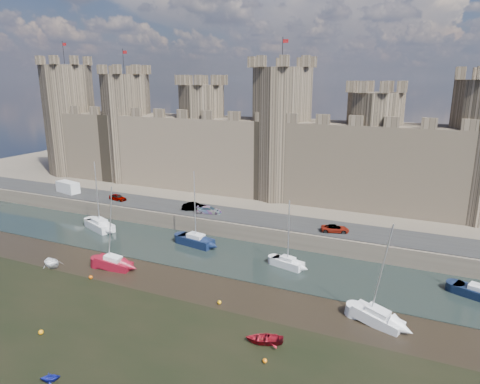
{
  "coord_description": "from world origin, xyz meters",
  "views": [
    {
      "loc": [
        26.84,
        -25.0,
        23.6
      ],
      "look_at": [
        5.71,
        22.0,
        9.93
      ],
      "focal_mm": 32.0,
      "sensor_mm": 36.0,
      "label": 1
    }
  ],
  "objects_px": {
    "car_2": "(209,210)",
    "sailboat_5": "(377,317)",
    "car_1": "(194,207)",
    "van": "(68,187)",
    "sailboat_1": "(196,240)",
    "sailboat_4": "(113,263)",
    "car_3": "(335,229)",
    "sailboat_2": "(288,262)",
    "dinghy_1": "(50,377)",
    "sailboat_3": "(480,293)",
    "car_0": "(118,197)",
    "sailboat_0": "(100,225)"
  },
  "relations": [
    {
      "from": "sailboat_5",
      "to": "dinghy_1",
      "type": "relative_size",
      "value": 6.88
    },
    {
      "from": "car_3",
      "to": "sailboat_4",
      "type": "height_order",
      "value": "sailboat_4"
    },
    {
      "from": "van",
      "to": "sailboat_3",
      "type": "height_order",
      "value": "sailboat_3"
    },
    {
      "from": "van",
      "to": "sailboat_0",
      "type": "xyz_separation_m",
      "value": [
        14.97,
        -8.39,
        -2.74
      ]
    },
    {
      "from": "car_1",
      "to": "sailboat_1",
      "type": "distance_m",
      "value": 9.58
    },
    {
      "from": "sailboat_3",
      "to": "sailboat_5",
      "type": "distance_m",
      "value": 13.85
    },
    {
      "from": "sailboat_2",
      "to": "sailboat_5",
      "type": "height_order",
      "value": "sailboat_5"
    },
    {
      "from": "sailboat_2",
      "to": "car_3",
      "type": "bearing_deg",
      "value": 78.99
    },
    {
      "from": "sailboat_2",
      "to": "dinghy_1",
      "type": "bearing_deg",
      "value": -96.73
    },
    {
      "from": "car_3",
      "to": "sailboat_2",
      "type": "bearing_deg",
      "value": 137.85
    },
    {
      "from": "car_2",
      "to": "sailboat_5",
      "type": "height_order",
      "value": "sailboat_5"
    },
    {
      "from": "car_2",
      "to": "sailboat_5",
      "type": "bearing_deg",
      "value": -140.4
    },
    {
      "from": "car_1",
      "to": "van",
      "type": "xyz_separation_m",
      "value": [
        -27.7,
        -0.02,
        0.42
      ]
    },
    {
      "from": "sailboat_3",
      "to": "car_3",
      "type": "bearing_deg",
      "value": 176.89
    },
    {
      "from": "sailboat_4",
      "to": "dinghy_1",
      "type": "xyz_separation_m",
      "value": [
        9.57,
        -18.94,
        -0.39
      ]
    },
    {
      "from": "sailboat_1",
      "to": "sailboat_2",
      "type": "xyz_separation_m",
      "value": [
        14.53,
        -1.66,
        -0.11
      ]
    },
    {
      "from": "sailboat_3",
      "to": "dinghy_1",
      "type": "xyz_separation_m",
      "value": [
        -32.62,
        -29.38,
        -0.32
      ]
    },
    {
      "from": "van",
      "to": "sailboat_4",
      "type": "relative_size",
      "value": 0.45
    },
    {
      "from": "van",
      "to": "sailboat_0",
      "type": "height_order",
      "value": "sailboat_0"
    },
    {
      "from": "sailboat_5",
      "to": "car_1",
      "type": "bearing_deg",
      "value": 167.51
    },
    {
      "from": "car_1",
      "to": "car_3",
      "type": "xyz_separation_m",
      "value": [
        23.41,
        -0.84,
        -0.12
      ]
    },
    {
      "from": "van",
      "to": "sailboat_2",
      "type": "distance_m",
      "value": 48.08
    },
    {
      "from": "sailboat_0",
      "to": "sailboat_3",
      "type": "bearing_deg",
      "value": 21.26
    },
    {
      "from": "van",
      "to": "sailboat_1",
      "type": "bearing_deg",
      "value": -1.69
    },
    {
      "from": "dinghy_1",
      "to": "sailboat_4",
      "type": "bearing_deg",
      "value": -9.51
    },
    {
      "from": "car_0",
      "to": "sailboat_2",
      "type": "relative_size",
      "value": 0.39
    },
    {
      "from": "car_3",
      "to": "sailboat_3",
      "type": "xyz_separation_m",
      "value": [
        17.83,
        -7.8,
        -2.32
      ]
    },
    {
      "from": "sailboat_0",
      "to": "sailboat_2",
      "type": "height_order",
      "value": "sailboat_0"
    },
    {
      "from": "car_3",
      "to": "sailboat_3",
      "type": "bearing_deg",
      "value": -130.86
    },
    {
      "from": "sailboat_5",
      "to": "car_0",
      "type": "bearing_deg",
      "value": 176.89
    },
    {
      "from": "sailboat_4",
      "to": "car_0",
      "type": "bearing_deg",
      "value": 122.03
    },
    {
      "from": "car_2",
      "to": "sailboat_1",
      "type": "xyz_separation_m",
      "value": [
        1.84,
        -7.55,
        -2.23
      ]
    },
    {
      "from": "dinghy_1",
      "to": "car_1",
      "type": "bearing_deg",
      "value": -23.52
    },
    {
      "from": "sailboat_2",
      "to": "sailboat_5",
      "type": "xyz_separation_m",
      "value": [
        12.22,
        -8.89,
        0.01
      ]
    },
    {
      "from": "dinghy_1",
      "to": "car_0",
      "type": "bearing_deg",
      "value": -3.59
    },
    {
      "from": "car_1",
      "to": "sailboat_5",
      "type": "relative_size",
      "value": 0.38
    },
    {
      "from": "car_2",
      "to": "sailboat_3",
      "type": "height_order",
      "value": "sailboat_3"
    },
    {
      "from": "car_2",
      "to": "sailboat_1",
      "type": "bearing_deg",
      "value": 175.65
    },
    {
      "from": "car_0",
      "to": "car_1",
      "type": "bearing_deg",
      "value": -79.48
    },
    {
      "from": "sailboat_3",
      "to": "van",
      "type": "bearing_deg",
      "value": -166.61
    },
    {
      "from": "sailboat_3",
      "to": "sailboat_5",
      "type": "relative_size",
      "value": 0.86
    },
    {
      "from": "car_2",
      "to": "car_1",
      "type": "bearing_deg",
      "value": 63.76
    },
    {
      "from": "car_2",
      "to": "van",
      "type": "distance_m",
      "value": 30.66
    },
    {
      "from": "sailboat_4",
      "to": "dinghy_1",
      "type": "distance_m",
      "value": 21.23
    },
    {
      "from": "car_2",
      "to": "car_3",
      "type": "bearing_deg",
      "value": -109.22
    },
    {
      "from": "sailboat_1",
      "to": "sailboat_5",
      "type": "bearing_deg",
      "value": -11.68
    },
    {
      "from": "car_1",
      "to": "van",
      "type": "relative_size",
      "value": 0.81
    },
    {
      "from": "sailboat_3",
      "to": "sailboat_4",
      "type": "height_order",
      "value": "sailboat_4"
    },
    {
      "from": "car_0",
      "to": "van",
      "type": "bearing_deg",
      "value": 97.2
    },
    {
      "from": "sailboat_4",
      "to": "dinghy_1",
      "type": "height_order",
      "value": "sailboat_4"
    }
  ]
}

